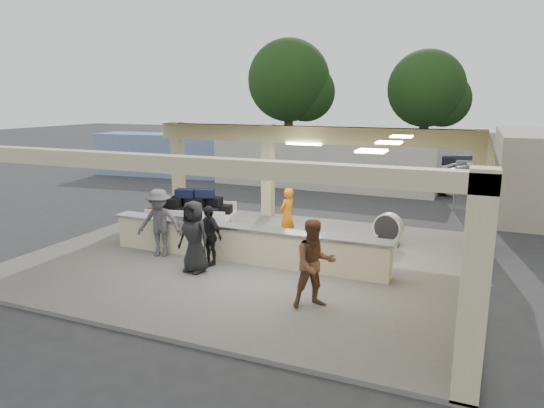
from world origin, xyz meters
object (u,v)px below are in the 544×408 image
at_px(passenger_c, 159,223).
at_px(car_white_a, 493,178).
at_px(drum_fan, 388,228).
at_px(baggage_handler, 287,215).
at_px(passenger_d, 194,237).
at_px(baggage_counter, 243,244).
at_px(container_blue, 175,155).
at_px(luggage_cart, 192,210).
at_px(passenger_a, 315,264).
at_px(passenger_b, 209,235).
at_px(container_white, 322,163).
at_px(car_dark, 465,171).

xyz_separation_m(passenger_c, car_white_a, (8.90, 14.20, -0.28)).
xyz_separation_m(drum_fan, baggage_handler, (-2.95, -0.92, 0.32)).
bearing_deg(passenger_d, car_white_a, 73.27).
xyz_separation_m(baggage_counter, container_blue, (-10.66, 12.66, 0.64)).
bearing_deg(container_blue, drum_fan, -40.03).
distance_m(luggage_cart, passenger_a, 6.66).
bearing_deg(luggage_cart, baggage_counter, -46.60).
bearing_deg(passenger_b, container_white, 114.08).
relative_size(baggage_handler, passenger_c, 0.88).
height_order(passenger_b, passenger_c, passenger_c).
bearing_deg(passenger_b, passenger_a, -3.16).
bearing_deg(drum_fan, passenger_b, -124.06).
height_order(passenger_a, car_white_a, passenger_a).
height_order(baggage_counter, passenger_a, passenger_a).
bearing_deg(car_dark, drum_fan, -149.56).
relative_size(passenger_a, container_blue, 0.20).
xyz_separation_m(car_white_a, container_white, (-8.06, -1.46, 0.46)).
bearing_deg(baggage_counter, passenger_a, -37.67).
height_order(drum_fan, container_white, container_white).
distance_m(baggage_handler, car_dark, 14.59).
relative_size(luggage_cart, baggage_handler, 1.71).
distance_m(passenger_c, container_white, 12.77).
relative_size(baggage_counter, passenger_c, 4.26).
relative_size(passenger_d, car_white_a, 0.34).
bearing_deg(passenger_a, car_dark, 46.44).
relative_size(passenger_a, car_white_a, 0.35).
relative_size(luggage_cart, passenger_a, 1.52).
bearing_deg(passenger_d, car_dark, 80.15).
relative_size(luggage_cart, container_blue, 0.31).
bearing_deg(passenger_a, luggage_cart, 109.03).
bearing_deg(passenger_d, passenger_c, 164.45).
xyz_separation_m(baggage_counter, passenger_a, (2.72, -2.10, 0.47)).
distance_m(drum_fan, passenger_d, 6.02).
bearing_deg(baggage_handler, baggage_counter, 6.06).
bearing_deg(baggage_counter, luggage_cart, 147.19).
height_order(baggage_counter, car_dark, car_dark).
bearing_deg(baggage_counter, car_dark, 71.85).
height_order(passenger_c, car_white_a, passenger_c).
distance_m(drum_fan, container_white, 10.40).
xyz_separation_m(container_white, container_blue, (-9.16, 0.42, -0.01)).
height_order(passenger_a, container_white, container_white).
bearing_deg(container_blue, car_dark, 5.93).
height_order(drum_fan, passenger_a, passenger_a).
distance_m(car_white_a, container_blue, 17.25).
bearing_deg(drum_fan, passenger_a, -83.47).
bearing_deg(container_blue, container_white, -8.41).
bearing_deg(drum_fan, car_white_a, 87.54).
xyz_separation_m(luggage_cart, drum_fan, (6.11, 1.35, -0.30)).
bearing_deg(passenger_a, passenger_c, 126.81).
bearing_deg(baggage_counter, baggage_handler, 77.99).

